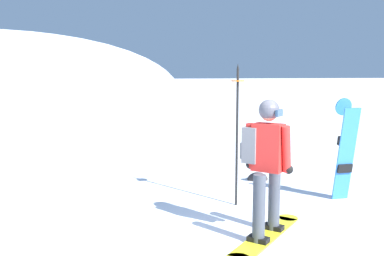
{
  "coord_description": "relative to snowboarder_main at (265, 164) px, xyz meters",
  "views": [
    {
      "loc": [
        -1.78,
        -4.27,
        2.03
      ],
      "look_at": [
        0.14,
        3.42,
        1.0
      ],
      "focal_mm": 39.7,
      "sensor_mm": 36.0,
      "label": 1
    }
  ],
  "objects": [
    {
      "name": "piste_marker_near",
      "position": [
        0.1,
        1.3,
        0.31
      ],
      "size": [
        0.2,
        0.2,
        2.17
      ],
      "color": "black",
      "rests_on": "ground"
    },
    {
      "name": "ground_plane",
      "position": [
        -0.32,
        -0.44,
        -0.92
      ],
      "size": [
        300.0,
        300.0,
        0.0
      ],
      "primitive_type": "plane",
      "color": "white"
    },
    {
      "name": "rock_dark",
      "position": [
        1.04,
        2.69,
        -0.92
      ],
      "size": [
        0.4,
        0.34,
        0.28
      ],
      "color": "#383333",
      "rests_on": "ground"
    },
    {
      "name": "snowboarder_main",
      "position": [
        0.0,
        0.0,
        0.0
      ],
      "size": [
        1.41,
        1.35,
        1.71
      ],
      "color": "yellow",
      "rests_on": "ground"
    },
    {
      "name": "spare_snowboard",
      "position": [
        1.85,
        1.1,
        -0.09
      ],
      "size": [
        0.28,
        0.3,
        1.64
      ],
      "color": "blue",
      "rests_on": "ground"
    }
  ]
}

